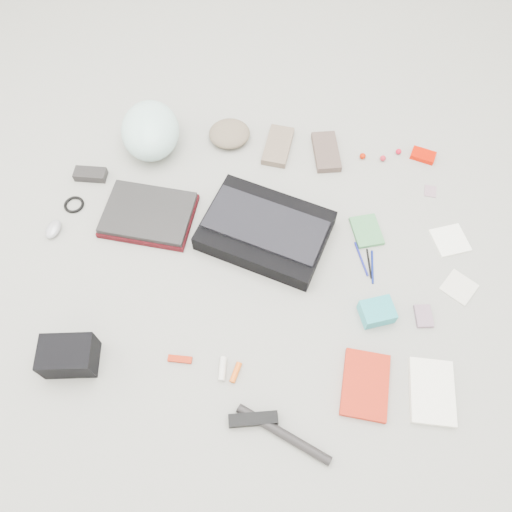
# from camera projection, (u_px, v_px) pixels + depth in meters

# --- Properties ---
(ground_plane) EXTENTS (4.00, 4.00, 0.00)m
(ground_plane) POSITION_uv_depth(u_px,v_px,m) (256.00, 262.00, 1.84)
(ground_plane) COLOR gray
(messenger_bag) EXTENTS (0.52, 0.43, 0.08)m
(messenger_bag) POSITION_uv_depth(u_px,v_px,m) (265.00, 231.00, 1.86)
(messenger_bag) COLOR black
(messenger_bag) RESTS_ON ground_plane
(bag_flap) EXTENTS (0.47, 0.31, 0.01)m
(bag_flap) POSITION_uv_depth(u_px,v_px,m) (266.00, 224.00, 1.82)
(bag_flap) COLOR black
(bag_flap) RESTS_ON messenger_bag
(laptop_sleeve) EXTENTS (0.35, 0.28, 0.02)m
(laptop_sleeve) POSITION_uv_depth(u_px,v_px,m) (149.00, 216.00, 1.92)
(laptop_sleeve) COLOR #3D080D
(laptop_sleeve) RESTS_ON ground_plane
(laptop) EXTENTS (0.34, 0.26, 0.02)m
(laptop) POSITION_uv_depth(u_px,v_px,m) (148.00, 213.00, 1.90)
(laptop) COLOR black
(laptop) RESTS_ON laptop_sleeve
(bike_helmet) EXTENTS (0.30, 0.34, 0.18)m
(bike_helmet) POSITION_uv_depth(u_px,v_px,m) (150.00, 131.00, 2.03)
(bike_helmet) COLOR #BCEEE6
(bike_helmet) RESTS_ON ground_plane
(beanie) EXTENTS (0.21, 0.20, 0.06)m
(beanie) POSITION_uv_depth(u_px,v_px,m) (229.00, 134.00, 2.10)
(beanie) COLOR #6F604C
(beanie) RESTS_ON ground_plane
(mitten_left) EXTENTS (0.12, 0.21, 0.03)m
(mitten_left) POSITION_uv_depth(u_px,v_px,m) (278.00, 146.00, 2.08)
(mitten_left) COLOR #766251
(mitten_left) RESTS_ON ground_plane
(mitten_right) EXTENTS (0.14, 0.21, 0.03)m
(mitten_right) POSITION_uv_depth(u_px,v_px,m) (326.00, 152.00, 2.07)
(mitten_right) COLOR brown
(mitten_right) RESTS_ON ground_plane
(power_brick) EXTENTS (0.13, 0.06, 0.03)m
(power_brick) POSITION_uv_depth(u_px,v_px,m) (90.00, 174.00, 2.01)
(power_brick) COLOR black
(power_brick) RESTS_ON ground_plane
(cable_coil) EXTENTS (0.10, 0.10, 0.01)m
(cable_coil) POSITION_uv_depth(u_px,v_px,m) (74.00, 205.00, 1.95)
(cable_coil) COLOR black
(cable_coil) RESTS_ON ground_plane
(mouse) EXTENTS (0.06, 0.09, 0.03)m
(mouse) POSITION_uv_depth(u_px,v_px,m) (53.00, 229.00, 1.89)
(mouse) COLOR #999AA2
(mouse) RESTS_ON ground_plane
(camera_bag) EXTENTS (0.19, 0.14, 0.11)m
(camera_bag) POSITION_uv_depth(u_px,v_px,m) (69.00, 356.00, 1.61)
(camera_bag) COLOR black
(camera_bag) RESTS_ON ground_plane
(multitool) EXTENTS (0.08, 0.02, 0.01)m
(multitool) POSITION_uv_depth(u_px,v_px,m) (180.00, 359.00, 1.66)
(multitool) COLOR #A01A03
(multitool) RESTS_ON ground_plane
(toiletry_tube_white) EXTENTS (0.03, 0.08, 0.02)m
(toiletry_tube_white) POSITION_uv_depth(u_px,v_px,m) (223.00, 369.00, 1.64)
(toiletry_tube_white) COLOR silver
(toiletry_tube_white) RESTS_ON ground_plane
(toiletry_tube_orange) EXTENTS (0.03, 0.07, 0.02)m
(toiletry_tube_orange) POSITION_uv_depth(u_px,v_px,m) (236.00, 372.00, 1.63)
(toiletry_tube_orange) COLOR orange
(toiletry_tube_orange) RESTS_ON ground_plane
(u_lock) EXTENTS (0.16, 0.07, 0.03)m
(u_lock) POSITION_uv_depth(u_px,v_px,m) (253.00, 419.00, 1.55)
(u_lock) COLOR black
(u_lock) RESTS_ON ground_plane
(bike_pump) EXTENTS (0.31, 0.15, 0.03)m
(bike_pump) POSITION_uv_depth(u_px,v_px,m) (283.00, 434.00, 1.53)
(bike_pump) COLOR black
(bike_pump) RESTS_ON ground_plane
(book_red) EXTENTS (0.16, 0.23, 0.02)m
(book_red) POSITION_uv_depth(u_px,v_px,m) (365.00, 385.00, 1.61)
(book_red) COLOR red
(book_red) RESTS_ON ground_plane
(book_white) EXTENTS (0.14, 0.21, 0.02)m
(book_white) POSITION_uv_depth(u_px,v_px,m) (432.00, 392.00, 1.60)
(book_white) COLOR white
(book_white) RESTS_ON ground_plane
(notepad) EXTENTS (0.14, 0.16, 0.02)m
(notepad) POSITION_uv_depth(u_px,v_px,m) (367.00, 231.00, 1.89)
(notepad) COLOR #3E7F48
(notepad) RESTS_ON ground_plane
(pen_blue) EXTENTS (0.06, 0.14, 0.01)m
(pen_blue) POSITION_uv_depth(u_px,v_px,m) (361.00, 259.00, 1.84)
(pen_blue) COLOR navy
(pen_blue) RESTS_ON ground_plane
(pen_black) EXTENTS (0.02, 0.12, 0.01)m
(pen_black) POSITION_uv_depth(u_px,v_px,m) (369.00, 264.00, 1.83)
(pen_black) COLOR black
(pen_black) RESTS_ON ground_plane
(pen_navy) EXTENTS (0.01, 0.14, 0.01)m
(pen_navy) POSITION_uv_depth(u_px,v_px,m) (372.00, 267.00, 1.82)
(pen_navy) COLOR navy
(pen_navy) RESTS_ON ground_plane
(accordion_wallet) EXTENTS (0.13, 0.12, 0.06)m
(accordion_wallet) POSITION_uv_depth(u_px,v_px,m) (377.00, 312.00, 1.71)
(accordion_wallet) COLOR teal
(accordion_wallet) RESTS_ON ground_plane
(card_deck) EXTENTS (0.07, 0.09, 0.02)m
(card_deck) POSITION_uv_depth(u_px,v_px,m) (424.00, 316.00, 1.73)
(card_deck) COLOR gray
(card_deck) RESTS_ON ground_plane
(napkin_top) EXTENTS (0.16, 0.16, 0.01)m
(napkin_top) POSITION_uv_depth(u_px,v_px,m) (450.00, 240.00, 1.88)
(napkin_top) COLOR white
(napkin_top) RESTS_ON ground_plane
(napkin_bottom) EXTENTS (0.15, 0.15, 0.01)m
(napkin_bottom) POSITION_uv_depth(u_px,v_px,m) (459.00, 287.00, 1.79)
(napkin_bottom) COLOR silver
(napkin_bottom) RESTS_ON ground_plane
(lollipop_a) EXTENTS (0.03, 0.03, 0.03)m
(lollipop_a) POSITION_uv_depth(u_px,v_px,m) (363.00, 156.00, 2.06)
(lollipop_a) COLOR #B51800
(lollipop_a) RESTS_ON ground_plane
(lollipop_b) EXTENTS (0.03, 0.03, 0.02)m
(lollipop_b) POSITION_uv_depth(u_px,v_px,m) (383.00, 158.00, 2.06)
(lollipop_b) COLOR #AE1B29
(lollipop_b) RESTS_ON ground_plane
(lollipop_c) EXTENTS (0.03, 0.03, 0.02)m
(lollipop_c) POSITION_uv_depth(u_px,v_px,m) (399.00, 151.00, 2.07)
(lollipop_c) COLOR red
(lollipop_c) RESTS_ON ground_plane
(altoids_tin) EXTENTS (0.11, 0.08, 0.02)m
(altoids_tin) POSITION_uv_depth(u_px,v_px,m) (423.00, 155.00, 2.07)
(altoids_tin) COLOR #C91100
(altoids_tin) RESTS_ON ground_plane
(stamp_sheet) EXTENTS (0.05, 0.06, 0.00)m
(stamp_sheet) POSITION_uv_depth(u_px,v_px,m) (430.00, 191.00, 1.99)
(stamp_sheet) COLOR #A27C8D
(stamp_sheet) RESTS_ON ground_plane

